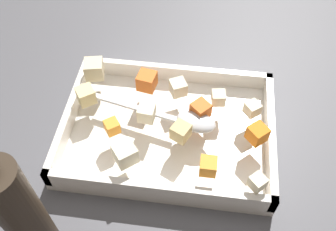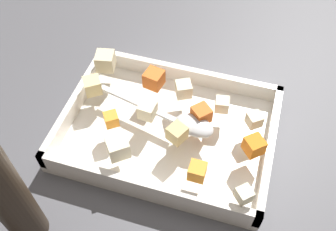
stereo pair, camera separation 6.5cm
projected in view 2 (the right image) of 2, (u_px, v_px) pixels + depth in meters
ground_plane at (166, 127)px, 0.70m from camera, size 4.00×4.00×0.00m
baking_dish at (168, 131)px, 0.68m from camera, size 0.37×0.27×0.05m
carrot_chunk_corner_ne at (254, 146)px, 0.60m from camera, size 0.04×0.04×0.03m
carrot_chunk_heap_top at (197, 171)px, 0.58m from camera, size 0.03×0.03×0.03m
carrot_chunk_far_left at (111, 119)px, 0.64m from camera, size 0.03×0.03×0.02m
carrot_chunk_back_center at (201, 114)px, 0.64m from camera, size 0.04×0.04×0.03m
carrot_chunk_far_right at (154, 79)px, 0.69m from camera, size 0.04×0.04×0.03m
potato_chunk_front_center at (147, 110)px, 0.65m from camera, size 0.03×0.03×0.03m
potato_chunk_rim_edge at (92, 86)px, 0.68m from camera, size 0.04×0.04×0.03m
potato_chunk_mid_left at (254, 120)px, 0.64m from camera, size 0.03×0.03×0.02m
potato_chunk_near_right at (118, 147)px, 0.60m from camera, size 0.05×0.05×0.03m
potato_chunk_center at (244, 195)px, 0.56m from camera, size 0.03×0.03×0.02m
potato_chunk_near_left at (177, 133)px, 0.62m from camera, size 0.04×0.04×0.03m
potato_chunk_corner_sw at (222, 104)px, 0.66m from camera, size 0.03×0.03×0.02m
potato_chunk_corner_se at (105, 61)px, 0.72m from camera, size 0.04×0.04×0.03m
potato_chunk_heap_side at (184, 89)px, 0.68m from camera, size 0.04×0.04×0.03m
serving_spoon at (187, 123)px, 0.64m from camera, size 0.22×0.08×0.02m
pepper_mill at (6, 195)px, 0.49m from camera, size 0.05×0.05×0.26m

